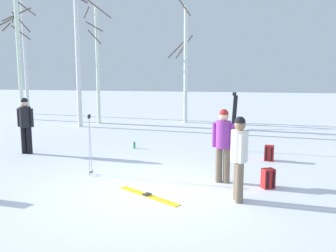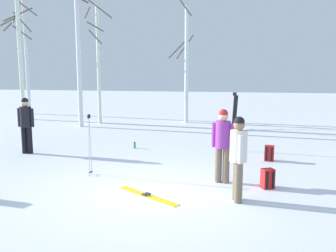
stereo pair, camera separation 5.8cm
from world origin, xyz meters
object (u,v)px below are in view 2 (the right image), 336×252
at_px(person_1, 223,141).
at_px(person_2, 26,122).
at_px(person_0, 238,153).
at_px(birch_tree_2, 78,41).
at_px(backpack_0, 269,153).
at_px(birch_tree_0, 26,49).
at_px(birch_tree_3, 98,61).
at_px(birch_tree_4, 186,63).
at_px(ski_poles_0, 90,143).
at_px(water_bottle_1, 135,145).
at_px(ski_pair_planted_0, 234,122).
at_px(birch_tree_1, 20,56).
at_px(water_bottle_0, 225,153).
at_px(ski_pair_lying_0, 148,196).
at_px(backpack_2, 267,179).

bearing_deg(person_1, person_2, 161.12).
bearing_deg(person_1, person_0, -74.72).
bearing_deg(birch_tree_2, backpack_0, -33.05).
xyz_separation_m(person_0, birch_tree_0, (-11.06, 12.11, 2.51)).
height_order(person_1, birch_tree_0, birch_tree_0).
xyz_separation_m(person_1, birch_tree_0, (-10.73, 10.91, 2.51)).
relative_size(birch_tree_3, birch_tree_4, 1.00).
relative_size(person_2, backpack_0, 3.90).
xyz_separation_m(birch_tree_0, birch_tree_3, (4.98, -2.73, -0.65)).
bearing_deg(ski_poles_0, person_0, -20.18).
bearing_deg(birch_tree_0, water_bottle_1, -44.29).
bearing_deg(ski_pair_planted_0, person_2, -167.48).
bearing_deg(birch_tree_2, birch_tree_1, 154.26).
bearing_deg(person_2, water_bottle_0, 4.25).
xyz_separation_m(person_1, birch_tree_1, (-9.99, 8.96, 2.10)).
distance_m(ski_pair_planted_0, ski_pair_lying_0, 5.05).
xyz_separation_m(ski_poles_0, birch_tree_2, (-3.01, 7.04, 2.88)).
distance_m(ski_poles_0, birch_tree_3, 8.69).
relative_size(water_bottle_0, birch_tree_2, 0.04).
height_order(ski_pair_lying_0, backpack_0, backpack_0).
bearing_deg(person_0, birch_tree_2, 128.20).
distance_m(ski_pair_lying_0, birch_tree_4, 10.69).
bearing_deg(birch_tree_1, backpack_2, -40.00).
bearing_deg(ski_poles_0, birch_tree_1, 127.38).
relative_size(backpack_0, birch_tree_2, 0.06).
xyz_separation_m(person_0, person_1, (-0.33, 1.19, 0.00)).
relative_size(person_2, ski_pair_lying_0, 1.17).
bearing_deg(backpack_2, ski_pair_lying_0, -159.55).
bearing_deg(backpack_2, birch_tree_0, 136.39).
xyz_separation_m(person_2, birch_tree_1, (-4.02, 6.92, 2.10)).
bearing_deg(person_2, birch_tree_4, 59.97).
height_order(person_1, birch_tree_3, birch_tree_3).
xyz_separation_m(backpack_2, water_bottle_1, (-3.89, 3.52, -0.12)).
bearing_deg(birch_tree_3, water_bottle_1, -59.76).
bearing_deg(birch_tree_2, ski_poles_0, -66.85).
bearing_deg(birch_tree_2, birch_tree_0, 140.07).
bearing_deg(ski_pair_lying_0, ski_pair_planted_0, 68.79).
height_order(birch_tree_1, birch_tree_4, birch_tree_1).
xyz_separation_m(ski_pair_lying_0, backpack_2, (2.51, 0.94, 0.20)).
relative_size(water_bottle_0, birch_tree_0, 0.04).
xyz_separation_m(person_2, backpack_2, (6.97, -2.31, -0.77)).
relative_size(person_1, ski_poles_0, 1.13).
bearing_deg(birch_tree_2, ski_pair_lying_0, -60.46).
relative_size(birch_tree_1, birch_tree_2, 0.86).
bearing_deg(ski_pair_lying_0, birch_tree_0, 127.29).
distance_m(water_bottle_1, birch_tree_2, 6.27).
bearing_deg(backpack_0, person_0, -105.51).
relative_size(ski_poles_0, birch_tree_0, 0.23).
height_order(ski_pair_lying_0, birch_tree_2, birch_tree_2).
distance_m(person_0, backpack_0, 3.66).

